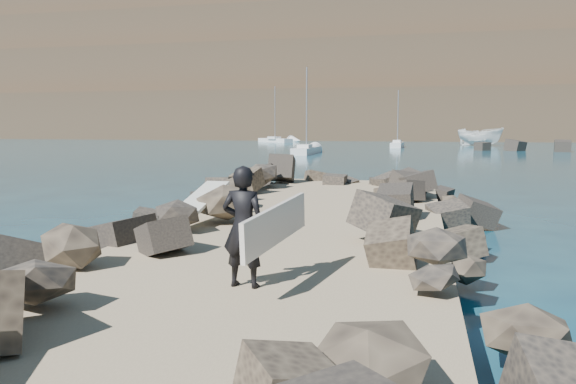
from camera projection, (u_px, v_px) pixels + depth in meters
The scene contains 12 objects.
ground at pixel (299, 256), 11.97m from camera, with size 800.00×800.00×0.00m, color #0F384C.
jetty at pixel (275, 265), 10.01m from camera, with size 6.00×26.00×0.60m, color #8C7759.
riprap_left at pixel (140, 241), 11.13m from camera, with size 2.60×22.00×1.00m, color black.
riprap_right at pixel (443, 256), 9.80m from camera, with size 2.60×22.00×1.00m, color black.
headland at pixel (449, 80), 162.45m from camera, with size 360.00×140.00×32.00m, color #2D4919.
surfboard_resting at pixel (202, 203), 12.64m from camera, with size 0.57×2.28×0.08m, color silver.
boat_imported at pixel (480, 137), 79.21m from camera, with size 2.47×6.56×2.53m, color silver.
surfer_with_board at pixel (248, 226), 7.51m from camera, with size 0.94×2.03×1.65m.
sailboat_b at pixel (397, 145), 72.07m from camera, with size 1.59×6.12×7.43m.
sailboat_a at pixel (306, 150), 55.66m from camera, with size 1.66×7.18×8.63m.
sailboat_e at pixel (275, 140), 95.02m from camera, with size 7.13×6.57×9.50m.
headland_buildings at pixel (479, 9), 151.24m from camera, with size 137.50×30.50×5.00m.
Camera 1 is at (2.47, -11.47, 2.77)m, focal length 35.00 mm.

